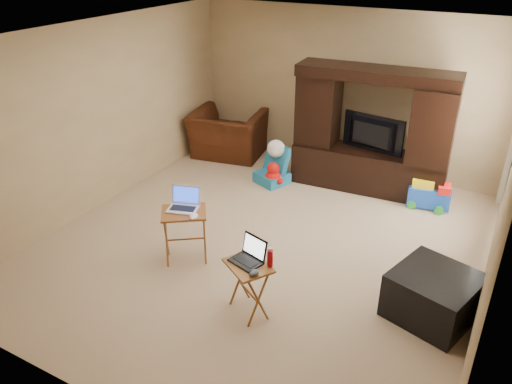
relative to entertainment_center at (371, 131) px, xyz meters
The scene contains 20 objects.
floor 2.37m from the entertainment_center, 107.11° to the right, with size 5.50×5.50×0.00m, color beige.
ceiling 2.71m from the entertainment_center, 107.11° to the right, with size 5.50×5.50×0.00m, color silver.
wall_back 0.98m from the entertainment_center, 134.29° to the left, with size 5.00×5.00×0.00m, color tan.
wall_front 4.89m from the entertainment_center, 97.57° to the right, with size 5.00×5.00×0.00m, color tan.
wall_left 3.79m from the entertainment_center, 146.37° to the right, with size 5.50×5.50×0.00m, color tan.
wall_right 2.82m from the entertainment_center, 48.39° to the right, with size 5.50×5.50×0.00m, color tan.
entertainment_center is the anchor object (origin of this frame).
television 0.06m from the entertainment_center, 90.00° to the right, with size 0.92×0.12×0.53m, color black.
recliner 2.56m from the entertainment_center, behind, with size 1.19×1.04×0.77m, color #4C2310.
child_rocker 1.55m from the entertainment_center, 158.66° to the right, with size 0.44×0.50×0.59m, color #1C6E9A, non-canonical shape.
plush_toy 1.57m from the entertainment_center, 154.07° to the right, with size 0.35×0.29×0.39m, color red, non-canonical shape.
push_toy 1.18m from the entertainment_center, ahead, with size 0.58×0.41×0.43m, color blue, non-canonical shape.
ottoman 2.94m from the entertainment_center, 59.56° to the right, with size 0.75×0.75×0.48m, color black.
tray_table_left 3.17m from the entertainment_center, 114.08° to the right, with size 0.50×0.40×0.65m, color #965C24.
tray_table_right 3.36m from the entertainment_center, 93.09° to the right, with size 0.45×0.36×0.58m, color #9D6626.
laptop_left 3.10m from the entertainment_center, 114.82° to the right, with size 0.34×0.28×0.24m, color silver.
laptop_right 3.29m from the entertainment_center, 93.81° to the right, with size 0.30×0.25×0.24m, color black.
mouse_left 3.12m from the entertainment_center, 110.35° to the right, with size 0.08×0.13×0.05m, color white.
mouse_right 3.43m from the entertainment_center, 90.81° to the right, with size 0.07×0.12×0.05m, color #3B3A3E.
water_bottle 3.23m from the entertainment_center, 89.71° to the right, with size 0.06×0.06×0.18m, color red.
Camera 1 is at (2.43, -4.65, 3.40)m, focal length 35.00 mm.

